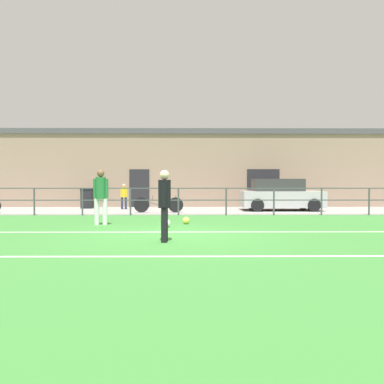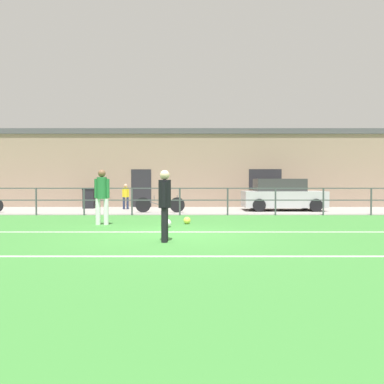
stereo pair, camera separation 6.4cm
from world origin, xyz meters
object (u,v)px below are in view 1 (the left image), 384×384
player_striker (101,194)px  bicycle_parked_0 (158,205)px  soccer_ball_spare (167,223)px  spectator_child (124,195)px  player_goalkeeper (165,201)px  parked_car_red (280,195)px  soccer_ball_match (186,220)px  trash_bin_0 (87,198)px

player_striker → bicycle_parked_0: (1.46, 4.72, -0.63)m
soccer_ball_spare → spectator_child: 7.84m
player_goalkeeper → soccer_ball_spare: size_ratio=6.94×
parked_car_red → soccer_ball_match: bearing=-128.3°
soccer_ball_spare → bicycle_parked_0: bearing=97.4°
spectator_child → parked_car_red: bearing=173.1°
player_striker → soccer_ball_match: bearing=-173.9°
spectator_child → bicycle_parked_0: (1.92, -2.04, -0.37)m
soccer_ball_spare → parked_car_red: bearing=52.2°
spectator_child → player_goalkeeper: bearing=104.0°
player_striker → bicycle_parked_0: size_ratio=0.80×
player_goalkeeper → soccer_ball_spare: player_goalkeeper is taller
soccer_ball_match → bicycle_parked_0: (-1.28, 4.48, 0.26)m
spectator_child → bicycle_parked_0: 2.83m
soccer_ball_match → bicycle_parked_0: size_ratio=0.10×
bicycle_parked_0 → parked_car_red: bearing=12.2°
player_striker → trash_bin_0: bearing=-70.4°
soccer_ball_spare → spectator_child: (-2.61, 7.37, 0.63)m
player_goalkeeper → bicycle_parked_0: (-0.81, 8.12, -0.56)m
soccer_ball_match → player_striker: bearing=-175.0°
soccer_ball_match → bicycle_parked_0: bicycle_parked_0 is taller
soccer_ball_match → trash_bin_0: (-5.23, 7.19, 0.43)m
soccer_ball_match → parked_car_red: (4.52, 5.73, 0.63)m
player_goalkeeper → parked_car_red: bearing=-27.6°
trash_bin_0 → soccer_ball_spare: bearing=-60.0°
soccer_ball_spare → player_striker: bearing=164.4°
soccer_ball_match → spectator_child: 7.29m
player_striker → soccer_ball_spare: (2.15, -0.60, -0.89)m
spectator_child → trash_bin_0: (-2.04, 0.67, -0.20)m
soccer_ball_match → spectator_child: (-3.19, 6.53, 0.63)m
player_goalkeeper → trash_bin_0: (-4.76, 10.83, -0.38)m
soccer_ball_spare → trash_bin_0: (-4.64, 8.04, 0.43)m
parked_car_red → trash_bin_0: parked_car_red is taller
player_goalkeeper → trash_bin_0: size_ratio=1.56×
parked_car_red → bicycle_parked_0: parked_car_red is taller
spectator_child → bicycle_parked_0: size_ratio=0.58×
soccer_ball_match → spectator_child: spectator_child is taller
player_striker → spectator_child: bearing=-85.1°
spectator_child → trash_bin_0: bearing=-19.1°
soccer_ball_match → parked_car_red: 7.33m
trash_bin_0 → player_goalkeeper: bearing=-66.3°
soccer_ball_spare → trash_bin_0: size_ratio=0.22×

